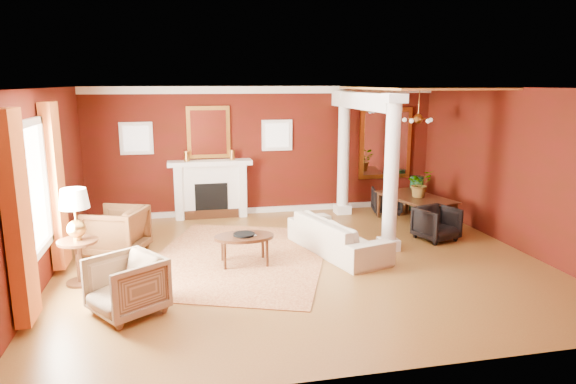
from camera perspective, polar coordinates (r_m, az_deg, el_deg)
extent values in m
plane|color=brown|center=(8.81, 1.53, -7.72)|extent=(8.00, 8.00, 0.00)
cube|color=#500E0B|center=(11.82, -2.45, 4.62)|extent=(8.00, 0.04, 2.90)
cube|color=#500E0B|center=(5.20, 10.80, -5.35)|extent=(8.00, 0.04, 2.90)
cube|color=#500E0B|center=(8.45, -25.81, 0.39)|extent=(0.04, 7.00, 2.90)
cube|color=#500E0B|center=(10.14, 24.13, 2.32)|extent=(0.04, 7.00, 2.90)
cube|color=white|center=(8.29, 1.64, 11.49)|extent=(8.00, 7.00, 0.04)
cube|color=white|center=(11.65, -8.58, 0.14)|extent=(1.60, 0.34, 1.20)
cube|color=black|center=(11.51, -8.50, -0.76)|extent=(0.72, 0.03, 0.70)
cube|color=black|center=(11.60, -8.45, -2.45)|extent=(1.20, 0.05, 0.20)
cube|color=white|center=(11.50, -8.67, 3.22)|extent=(1.85, 0.42, 0.10)
cube|color=white|center=(11.60, -12.02, -0.04)|extent=(0.16, 0.40, 1.20)
cube|color=white|center=(11.68, -5.15, 0.26)|extent=(0.16, 0.40, 1.20)
cube|color=gold|center=(11.58, -8.83, 6.58)|extent=(0.95, 0.06, 1.15)
cube|color=white|center=(11.55, -8.82, 6.56)|extent=(0.78, 0.02, 0.98)
cube|color=white|center=(11.62, -16.50, 5.74)|extent=(0.70, 0.06, 0.70)
cube|color=white|center=(11.58, -16.51, 5.72)|extent=(0.54, 0.02, 0.54)
cube|color=white|center=(11.80, -1.24, 6.32)|extent=(0.70, 0.06, 0.70)
cube|color=white|center=(11.76, -1.20, 6.31)|extent=(0.54, 0.02, 0.54)
cube|color=white|center=(7.85, -26.76, 0.24)|extent=(0.03, 1.30, 1.70)
cube|color=white|center=(7.18, -27.85, -0.88)|extent=(0.08, 0.10, 1.90)
cube|color=white|center=(8.51, -25.39, 1.20)|extent=(0.08, 0.10, 1.90)
cube|color=#B0531E|center=(6.92, -27.82, -2.61)|extent=(0.18, 0.55, 2.60)
cube|color=#B0531E|center=(8.81, -24.43, 0.62)|extent=(0.18, 0.55, 2.60)
cube|color=white|center=(9.57, 11.09, -5.69)|extent=(0.34, 0.34, 0.20)
cylinder|color=white|center=(9.25, 11.43, 2.29)|extent=(0.26, 0.26, 2.50)
cube|color=white|center=(9.13, 11.76, 10.17)|extent=(0.36, 0.36, 0.16)
cube|color=white|center=(12.00, 6.05, -1.89)|extent=(0.34, 0.34, 0.20)
cylinder|color=white|center=(11.75, 6.19, 4.52)|extent=(0.26, 0.26, 2.50)
cube|color=white|center=(11.65, 6.34, 10.72)|extent=(0.36, 0.36, 0.16)
cube|color=white|center=(10.62, 8.22, 10.00)|extent=(0.30, 3.20, 0.32)
cube|color=#E29442|center=(10.93, 14.32, 11.12)|extent=(2.30, 3.40, 0.04)
cube|color=gold|center=(12.58, 10.76, 5.34)|extent=(1.30, 0.06, 1.70)
cube|color=white|center=(12.55, 10.83, 5.32)|extent=(1.10, 0.02, 1.50)
cylinder|color=#C08C3C|center=(11.00, 14.36, 9.58)|extent=(0.02, 0.02, 0.65)
sphere|color=#C08C3C|center=(11.02, 14.27, 7.90)|extent=(0.20, 0.20, 0.20)
sphere|color=beige|center=(11.15, 15.56, 7.72)|extent=(0.09, 0.09, 0.09)
sphere|color=beige|center=(11.30, 14.06, 7.85)|extent=(0.09, 0.09, 0.09)
sphere|color=beige|center=(11.07, 12.82, 7.83)|extent=(0.09, 0.09, 0.09)
sphere|color=beige|center=(10.77, 13.56, 7.68)|extent=(0.09, 0.09, 0.09)
sphere|color=beige|center=(10.82, 15.30, 7.61)|extent=(0.09, 0.09, 0.09)
cube|color=white|center=(11.68, -2.48, 11.27)|extent=(8.00, 0.08, 0.16)
cube|color=white|center=(12.04, -2.36, -1.97)|extent=(8.00, 0.08, 0.12)
cube|color=maroon|center=(8.99, -5.55, -7.31)|extent=(4.09, 4.66, 0.02)
imported|color=beige|center=(9.18, 5.54, -4.17)|extent=(1.22, 2.27, 0.85)
imported|color=black|center=(9.53, -18.54, -3.90)|extent=(1.11, 1.15, 0.93)
imported|color=tan|center=(7.10, -17.53, -9.62)|extent=(1.11, 1.13, 0.86)
cylinder|color=black|center=(8.57, -4.90, -5.00)|extent=(0.99, 0.99, 0.05)
cylinder|color=black|center=(8.41, -7.03, -7.20)|extent=(0.05, 0.05, 0.45)
cylinder|color=black|center=(8.49, -2.34, -6.92)|extent=(0.05, 0.05, 0.45)
cylinder|color=black|center=(8.82, -7.29, -6.27)|extent=(0.05, 0.05, 0.45)
cylinder|color=black|center=(8.90, -2.82, -6.02)|extent=(0.05, 0.05, 0.45)
imported|color=black|center=(8.51, -4.82, -4.13)|extent=(0.17, 0.06, 0.23)
cylinder|color=black|center=(8.49, -21.98, -9.28)|extent=(0.43, 0.43, 0.04)
cylinder|color=black|center=(8.39, -22.15, -7.28)|extent=(0.10, 0.10, 0.67)
cylinder|color=black|center=(8.29, -22.33, -5.10)|extent=(0.59, 0.59, 0.04)
sphere|color=#C08C3C|center=(8.24, -22.44, -3.80)|extent=(0.27, 0.27, 0.27)
cylinder|color=#C08C3C|center=(8.19, -22.55, -2.47)|extent=(0.03, 0.03, 0.29)
cone|color=beige|center=(8.13, -22.70, -0.67)|extent=(0.43, 0.43, 0.29)
imported|color=black|center=(11.31, 14.11, -1.08)|extent=(0.97, 1.81, 0.96)
imported|color=black|center=(10.29, 16.19, -3.21)|extent=(0.85, 0.82, 0.71)
imported|color=black|center=(12.12, 10.89, -0.80)|extent=(0.75, 0.72, 0.65)
sphere|color=#143F22|center=(12.58, 13.99, -1.23)|extent=(0.35, 0.35, 0.35)
cylinder|color=#143F22|center=(12.53, 14.05, -0.14)|extent=(0.31, 0.31, 0.82)
imported|color=#26591E|center=(11.13, 14.48, 2.38)|extent=(0.67, 0.71, 0.45)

